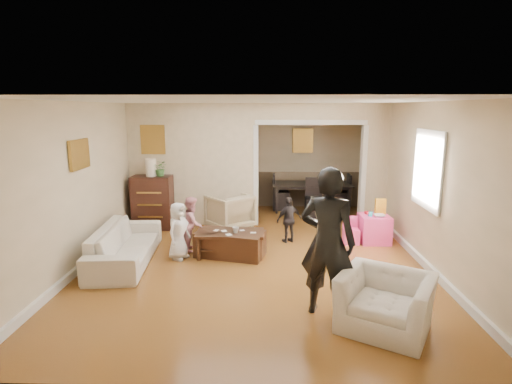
{
  "coord_description": "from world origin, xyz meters",
  "views": [
    {
      "loc": [
        0.16,
        -6.73,
        2.5
      ],
      "look_at": [
        0.0,
        0.2,
        1.05
      ],
      "focal_mm": 28.26,
      "sensor_mm": 36.0,
      "label": 1
    }
  ],
  "objects_px": {
    "dresser": "(153,202)",
    "play_table": "(374,229)",
    "child_kneel_b": "(192,223)",
    "child_toddler": "(289,220)",
    "cyan_cup": "(370,214)",
    "child_kneel_a": "(179,231)",
    "coffee_cup": "(236,230)",
    "adult_person": "(327,242)",
    "sofa": "(126,244)",
    "armchair_front": "(385,302)",
    "table_lamp": "(151,167)",
    "dining_table": "(311,196)",
    "coffee_table": "(230,244)"
  },
  "relations": [
    {
      "from": "dresser",
      "to": "play_table",
      "type": "height_order",
      "value": "dresser"
    },
    {
      "from": "child_kneel_b",
      "to": "child_toddler",
      "type": "relative_size",
      "value": 1.1
    },
    {
      "from": "cyan_cup",
      "to": "child_kneel_b",
      "type": "relative_size",
      "value": 0.08
    },
    {
      "from": "child_kneel_a",
      "to": "child_toddler",
      "type": "bearing_deg",
      "value": -40.31
    },
    {
      "from": "child_kneel_b",
      "to": "coffee_cup",
      "type": "bearing_deg",
      "value": -119.28
    },
    {
      "from": "dresser",
      "to": "child_toddler",
      "type": "relative_size",
      "value": 1.27
    },
    {
      "from": "coffee_cup",
      "to": "child_kneel_a",
      "type": "relative_size",
      "value": 0.11
    },
    {
      "from": "cyan_cup",
      "to": "adult_person",
      "type": "distance_m",
      "value": 2.99
    },
    {
      "from": "sofa",
      "to": "armchair_front",
      "type": "relative_size",
      "value": 2.09
    },
    {
      "from": "child_kneel_a",
      "to": "child_toddler",
      "type": "distance_m",
      "value": 2.1
    },
    {
      "from": "sofa",
      "to": "cyan_cup",
      "type": "distance_m",
      "value": 4.4
    },
    {
      "from": "table_lamp",
      "to": "child_kneel_b",
      "type": "distance_m",
      "value": 1.87
    },
    {
      "from": "play_table",
      "to": "child_kneel_a",
      "type": "bearing_deg",
      "value": -164.88
    },
    {
      "from": "child_toddler",
      "to": "cyan_cup",
      "type": "bearing_deg",
      "value": 154.32
    },
    {
      "from": "dining_table",
      "to": "child_kneel_a",
      "type": "bearing_deg",
      "value": -127.27
    },
    {
      "from": "adult_person",
      "to": "child_kneel_a",
      "type": "xyz_separation_m",
      "value": [
        -2.2,
        1.81,
        -0.44
      ]
    },
    {
      "from": "dresser",
      "to": "adult_person",
      "type": "height_order",
      "value": "adult_person"
    },
    {
      "from": "dining_table",
      "to": "child_kneel_a",
      "type": "xyz_separation_m",
      "value": [
        -2.59,
        -3.43,
        0.15
      ]
    },
    {
      "from": "play_table",
      "to": "cyan_cup",
      "type": "height_order",
      "value": "cyan_cup"
    },
    {
      "from": "coffee_table",
      "to": "child_toddler",
      "type": "xyz_separation_m",
      "value": [
        1.05,
        0.75,
        0.23
      ]
    },
    {
      "from": "dresser",
      "to": "coffee_cup",
      "type": "xyz_separation_m",
      "value": [
        1.87,
        -1.66,
        -0.08
      ]
    },
    {
      "from": "adult_person",
      "to": "dining_table",
      "type": "bearing_deg",
      "value": -72.48
    },
    {
      "from": "dining_table",
      "to": "adult_person",
      "type": "xyz_separation_m",
      "value": [
        -0.4,
        -5.24,
        0.58
      ]
    },
    {
      "from": "play_table",
      "to": "child_kneel_b",
      "type": "relative_size",
      "value": 0.56
    },
    {
      "from": "coffee_table",
      "to": "play_table",
      "type": "distance_m",
      "value": 2.78
    },
    {
      "from": "coffee_cup",
      "to": "child_toddler",
      "type": "distance_m",
      "value": 1.24
    },
    {
      "from": "dresser",
      "to": "cyan_cup",
      "type": "bearing_deg",
      "value": -11.21
    },
    {
      "from": "coffee_cup",
      "to": "child_kneel_b",
      "type": "relative_size",
      "value": 0.11
    },
    {
      "from": "sofa",
      "to": "cyan_cup",
      "type": "xyz_separation_m",
      "value": [
        4.26,
        1.07,
        0.26
      ]
    },
    {
      "from": "armchair_front",
      "to": "adult_person",
      "type": "distance_m",
      "value": 0.93
    },
    {
      "from": "child_kneel_a",
      "to": "dining_table",
      "type": "bearing_deg",
      "value": -12.74
    },
    {
      "from": "dining_table",
      "to": "child_toddler",
      "type": "distance_m",
      "value": 2.62
    },
    {
      "from": "play_table",
      "to": "child_toddler",
      "type": "relative_size",
      "value": 0.61
    },
    {
      "from": "child_kneel_a",
      "to": "coffee_table",
      "type": "bearing_deg",
      "value": -55.64
    },
    {
      "from": "table_lamp",
      "to": "play_table",
      "type": "xyz_separation_m",
      "value": [
        4.43,
        -0.81,
        -1.04
      ]
    },
    {
      "from": "dresser",
      "to": "child_kneel_b",
      "type": "relative_size",
      "value": 1.15
    },
    {
      "from": "sofa",
      "to": "child_toddler",
      "type": "xyz_separation_m",
      "value": [
        2.75,
        1.07,
        0.14
      ]
    },
    {
      "from": "coffee_table",
      "to": "child_kneel_b",
      "type": "relative_size",
      "value": 1.18
    },
    {
      "from": "play_table",
      "to": "child_kneel_b",
      "type": "distance_m",
      "value": 3.41
    },
    {
      "from": "table_lamp",
      "to": "dining_table",
      "type": "height_order",
      "value": "table_lamp"
    },
    {
      "from": "sofa",
      "to": "dresser",
      "type": "xyz_separation_m",
      "value": [
        -0.07,
        1.92,
        0.26
      ]
    },
    {
      "from": "child_kneel_a",
      "to": "sofa",
      "type": "bearing_deg",
      "value": 125.5
    },
    {
      "from": "table_lamp",
      "to": "play_table",
      "type": "bearing_deg",
      "value": -10.34
    },
    {
      "from": "coffee_table",
      "to": "play_table",
      "type": "height_order",
      "value": "play_table"
    },
    {
      "from": "sofa",
      "to": "adult_person",
      "type": "relative_size",
      "value": 1.12
    },
    {
      "from": "sofa",
      "to": "play_table",
      "type": "distance_m",
      "value": 4.5
    },
    {
      "from": "cyan_cup",
      "to": "table_lamp",
      "type": "bearing_deg",
      "value": 168.79
    },
    {
      "from": "sofa",
      "to": "play_table",
      "type": "height_order",
      "value": "sofa"
    },
    {
      "from": "coffee_cup",
      "to": "child_kneel_a",
      "type": "height_order",
      "value": "child_kneel_a"
    },
    {
      "from": "cyan_cup",
      "to": "dining_table",
      "type": "bearing_deg",
      "value": 107.99
    }
  ]
}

